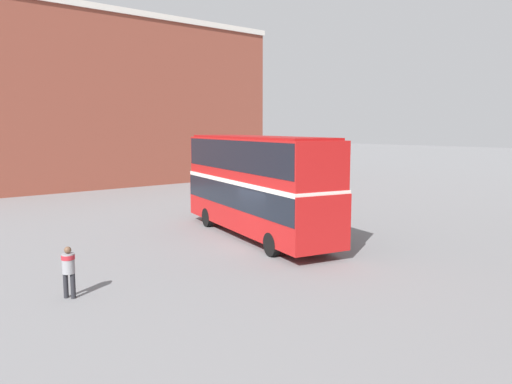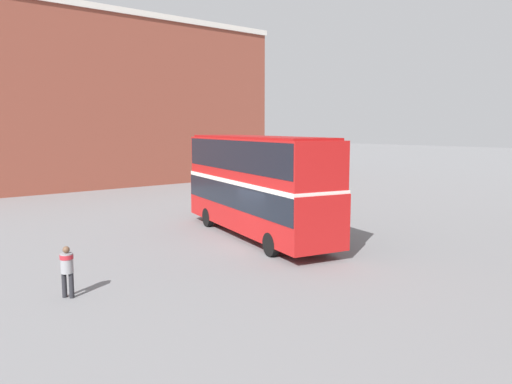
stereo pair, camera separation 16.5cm
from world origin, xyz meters
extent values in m
plane|color=slate|center=(0.00, 0.00, 0.00)|extent=(240.00, 240.00, 0.00)
cube|color=brown|center=(-28.63, 4.63, 7.30)|extent=(9.69, 32.49, 14.60)
cube|color=silver|center=(-28.63, 4.63, 14.85)|extent=(9.99, 32.79, 0.50)
cube|color=red|center=(-1.63, 1.12, 1.53)|extent=(11.44, 4.97, 2.23)
cube|color=red|center=(-1.63, 1.12, 3.66)|extent=(11.26, 4.86, 2.03)
cube|color=black|center=(-1.63, 1.12, 2.04)|extent=(11.34, 4.97, 1.10)
cube|color=black|center=(-1.63, 1.12, 3.91)|extent=(11.10, 4.85, 1.38)
cube|color=silver|center=(-1.63, 1.12, 2.68)|extent=(11.34, 4.97, 0.20)
cube|color=maroon|center=(-1.63, 1.12, 4.73)|extent=(10.73, 4.57, 0.10)
cylinder|color=black|center=(2.10, 1.42, 0.49)|extent=(1.02, 0.51, 0.98)
cylinder|color=black|center=(1.59, -0.78, 0.49)|extent=(1.02, 0.51, 0.98)
cylinder|color=black|center=(-4.64, 2.97, 0.49)|extent=(1.02, 0.51, 0.98)
cylinder|color=black|center=(-5.15, 0.78, 0.49)|extent=(1.02, 0.51, 0.98)
cylinder|color=#232328|center=(1.20, -8.91, 0.39)|extent=(0.15, 0.15, 0.78)
cylinder|color=#232328|center=(1.40, -8.76, 0.39)|extent=(0.15, 0.15, 0.78)
cylinder|color=gray|center=(1.30, -8.84, 1.08)|extent=(0.52, 0.52, 0.61)
cylinder|color=#B2232D|center=(1.30, -8.84, 1.28)|extent=(0.56, 0.56, 0.14)
sphere|color=brown|center=(1.30, -8.84, 1.50)|extent=(0.21, 0.21, 0.21)
camera|label=1|loc=(16.18, -14.01, 5.16)|focal=35.00mm
camera|label=2|loc=(16.28, -13.89, 5.16)|focal=35.00mm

